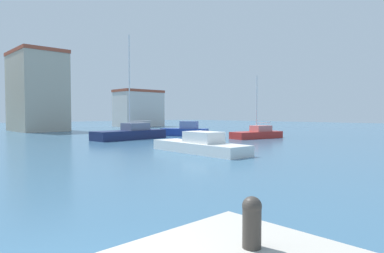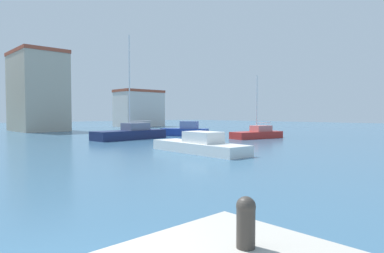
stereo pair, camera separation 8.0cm
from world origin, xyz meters
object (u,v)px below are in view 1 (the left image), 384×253
at_px(motorboat_blue_outer_mooring, 185,131).
at_px(sailboat_red_far_left, 257,133).
at_px(mooring_bollard, 252,220).
at_px(motorboat_white_distant_east, 200,145).
at_px(sailboat_navy_center_channel, 131,133).

relative_size(motorboat_blue_outer_mooring, sailboat_red_far_left, 0.85).
bearing_deg(mooring_bollard, motorboat_white_distant_east, 47.19).
relative_size(mooring_bollard, motorboat_blue_outer_mooring, 0.11).
distance_m(sailboat_navy_center_channel, motorboat_blue_outer_mooring, 7.16).
height_order(sailboat_navy_center_channel, motorboat_white_distant_east, sailboat_navy_center_channel).
height_order(motorboat_blue_outer_mooring, sailboat_red_far_left, sailboat_red_far_left).
height_order(mooring_bollard, motorboat_white_distant_east, mooring_bollard).
bearing_deg(mooring_bollard, motorboat_blue_outer_mooring, 49.10).
relative_size(sailboat_navy_center_channel, motorboat_white_distant_east, 1.34).
bearing_deg(motorboat_white_distant_east, motorboat_blue_outer_mooring, 51.19).
bearing_deg(sailboat_red_far_left, sailboat_navy_center_channel, 141.78).
xyz_separation_m(sailboat_red_far_left, motorboat_white_distant_east, (-13.22, -4.86, -0.01)).
bearing_deg(sailboat_navy_center_channel, motorboat_blue_outer_mooring, -1.98).
distance_m(mooring_bollard, motorboat_blue_outer_mooring, 34.00).
xyz_separation_m(mooring_bollard, motorboat_white_distant_east, (12.09, 13.05, -0.84)).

